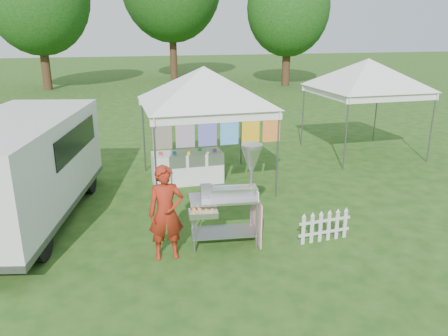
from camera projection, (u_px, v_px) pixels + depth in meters
name	position (u px, v px, depth m)	size (l,w,h in m)	color
ground	(246.00, 243.00, 8.26)	(120.00, 120.00, 0.00)	#1D4413
canopy_main	(204.00, 67.00, 10.57)	(4.24, 4.24, 3.45)	#59595E
canopy_right	(369.00, 59.00, 13.31)	(4.24, 4.24, 3.45)	#59595E
tree_right	(288.00, 8.00, 29.39)	(5.60, 5.60, 8.42)	#372714
donut_cart	(235.00, 188.00, 7.89)	(1.46, 0.90, 1.91)	gray
vendor	(166.00, 213.00, 7.50)	(0.62, 0.40, 1.69)	maroon
cargo_van	(21.00, 167.00, 8.96)	(3.18, 5.54, 2.16)	silver
picket_fence	(325.00, 227.00, 8.25)	(1.08, 0.09, 0.56)	silver
display_table	(188.00, 167.00, 11.40)	(1.80, 0.70, 0.82)	white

